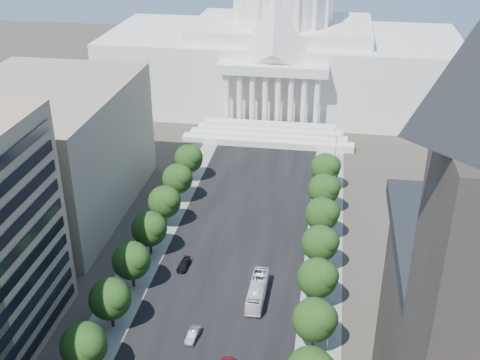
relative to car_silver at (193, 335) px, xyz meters
The scene contains 25 objects.
road_asphalt 31.07m from the car_silver, 84.54° to the left, with size 30.00×260.00×0.01m, color black.
sidewalk_left 34.84m from the car_silver, 117.43° to the left, with size 8.00×260.00×0.02m, color gray.
sidewalk_right 37.93m from the car_silver, 54.62° to the left, with size 8.00×260.00×0.02m, color gray.
capitol 127.31m from the car_silver, 88.65° to the left, with size 120.00×56.00×73.00m.
office_block_left_far 62.50m from the car_silver, 137.75° to the left, with size 38.00×52.00×30.00m, color gray.
tree_l_d 19.38m from the car_silver, 142.52° to the right, with size 7.79×7.60×9.97m.
tree_l_e 15.79m from the car_silver, behind, with size 7.79×7.60×9.97m.
tree_l_f 20.26m from the car_silver, 139.13° to the left, with size 7.79×7.60×9.97m.
tree_l_g 29.33m from the car_silver, 120.74° to the left, with size 7.79×7.60×9.97m.
tree_l_h 39.97m from the car_silver, 111.82° to the left, with size 7.79×7.60×9.97m.
tree_l_i 51.21m from the car_silver, 106.80° to the left, with size 7.79×7.60×9.97m.
tree_l_j 62.74m from the car_silver, 103.61° to the left, with size 7.79×7.60×9.97m.
tree_r_e 22.05m from the car_silver, ahead, with size 7.79×7.60×9.97m.
tree_r_f 25.45m from the car_silver, 30.86° to the left, with size 7.79×7.60×9.97m.
tree_r_g 33.12m from the car_silver, 49.26° to the left, with size 7.79×7.60×9.97m.
tree_r_h 42.83m from the car_silver, 59.89° to the left, with size 7.79×7.60×9.97m.
tree_r_i 53.48m from the car_silver, 66.39° to the left, with size 7.79×7.60×9.97m.
tree_r_j 64.60m from the car_silver, 70.68° to the left, with size 7.79×7.60×9.97m.
streetlight_c 23.43m from the car_silver, ahead, with size 2.61×0.44×9.00m.
streetlight_d 34.93m from the car_silver, 48.59° to the left, with size 2.61×0.44×9.00m.
streetlight_e 56.04m from the car_silver, 65.82° to the left, with size 2.61×0.44×9.00m.
streetlight_f 79.45m from the car_silver, 73.24° to the left, with size 2.61×0.44×9.00m.
car_silver is the anchor object (origin of this frame).
car_dark_b 21.76m from the car_silver, 108.05° to the left, with size 1.99×4.89×1.42m, color black.
city_bus 16.30m from the car_silver, 53.23° to the left, with size 2.91×12.45×3.47m, color white.
Camera 1 is at (18.12, -20.79, 72.86)m, focal length 45.00 mm.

